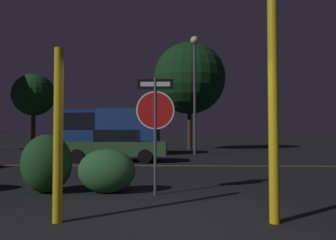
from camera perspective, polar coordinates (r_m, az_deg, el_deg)
name	(u,v)px	position (r m, az deg, el deg)	size (l,w,h in m)	color
ground_plane	(165,224)	(5.05, -0.55, -17.65)	(260.00, 260.00, 0.00)	black
road_center_stripe	(174,166)	(13.06, 0.97, -7.95)	(41.86, 0.12, 0.01)	gold
stop_sign	(155,112)	(7.06, -2.24, 1.34)	(0.83, 0.06, 2.53)	#4C4C51
yellow_pole_left	(58,135)	(5.20, -18.57, -2.41)	(0.14, 0.14, 2.63)	yellow
yellow_pole_right	(273,105)	(5.17, 17.87, 2.44)	(0.15, 0.15, 3.51)	yellow
hedge_bush_1	(47,163)	(7.83, -20.36, -7.10)	(1.11, 1.04, 1.29)	#1E4C23
hedge_bush_2	(107,171)	(7.46, -10.63, -8.69)	(1.28, 0.83, 0.98)	#2D6633
passing_car_2	(116,146)	(15.02, -9.12, -4.43)	(4.79, 1.94, 1.43)	#335B38
delivery_truck	(110,128)	(20.01, -10.15, -1.40)	(5.64, 2.70, 2.68)	navy
street_lamp	(195,74)	(19.73, 4.66, 7.95)	(0.50, 0.50, 7.05)	#4C4C51
tree_1	(34,95)	(27.45, -22.35, 4.06)	(3.25, 3.25, 5.83)	#422D1E
tree_2	(189,78)	(24.74, 3.76, 7.25)	(5.37, 5.37, 8.02)	#422D1E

